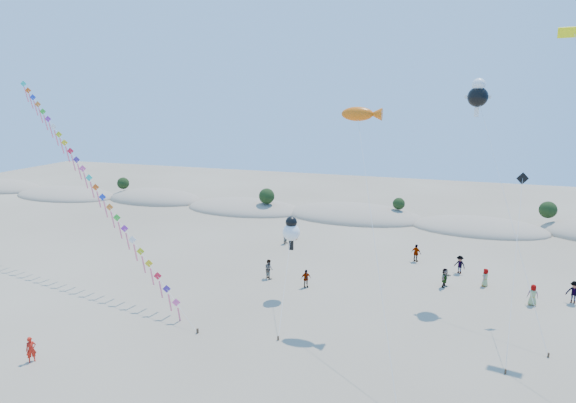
# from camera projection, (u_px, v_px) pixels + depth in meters

# --- Properties ---
(dune_ridge) EXTENTS (145.30, 11.49, 5.57)m
(dune_ridge) POSITION_uv_depth(u_px,v_px,m) (361.00, 217.00, 65.55)
(dune_ridge) COLOR gray
(dune_ridge) RESTS_ON ground
(kite_train) EXTENTS (28.02, 13.91, 18.52)m
(kite_train) POSITION_uv_depth(u_px,v_px,m) (87.00, 175.00, 42.96)
(kite_train) COLOR #3F2D1E
(kite_train) RESTS_ON ground
(fish_kite) EXTENTS (6.01, 12.70, 15.51)m
(fish_kite) POSITION_uv_depth(u_px,v_px,m) (362.00, 115.00, 34.13)
(fish_kite) COLOR #3F2D1E
(fish_kite) RESTS_ON ground
(cartoon_kite_low) EXTENTS (2.32, 8.46, 6.72)m
(cartoon_kite_low) POSITION_uv_depth(u_px,v_px,m) (291.00, 230.00, 39.13)
(cartoon_kite_low) COLOR #3F2D1E
(cartoon_kite_low) RESTS_ON ground
(cartoon_kite_high) EXTENTS (6.01, 11.24, 17.64)m
(cartoon_kite_high) POSITION_uv_depth(u_px,v_px,m) (478.00, 95.00, 38.21)
(cartoon_kite_high) COLOR #3F2D1E
(cartoon_kite_high) RESTS_ON ground
(parafoil_kite) EXTENTS (2.28, 14.35, 20.73)m
(parafoil_kite) POSITION_uv_depth(u_px,v_px,m) (576.00, 41.00, 31.30)
(parafoil_kite) COLOR #3F2D1E
(parafoil_kite) RESTS_ON ground
(dark_kite) EXTENTS (1.73, 10.24, 10.77)m
(dark_kite) POSITION_uv_depth(u_px,v_px,m) (518.00, 228.00, 33.49)
(dark_kite) COLOR #3F2D1E
(dark_kite) RESTS_ON ground
(flyer_foreground) EXTENTS (0.66, 0.71, 1.64)m
(flyer_foreground) POSITION_uv_depth(u_px,v_px,m) (31.00, 350.00, 29.92)
(flyer_foreground) COLOR red
(flyer_foreground) RESTS_ON ground
(beachgoers) EXTENTS (27.92, 14.19, 1.83)m
(beachgoers) POSITION_uv_depth(u_px,v_px,m) (407.00, 266.00, 44.52)
(beachgoers) COLOR slate
(beachgoers) RESTS_ON ground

